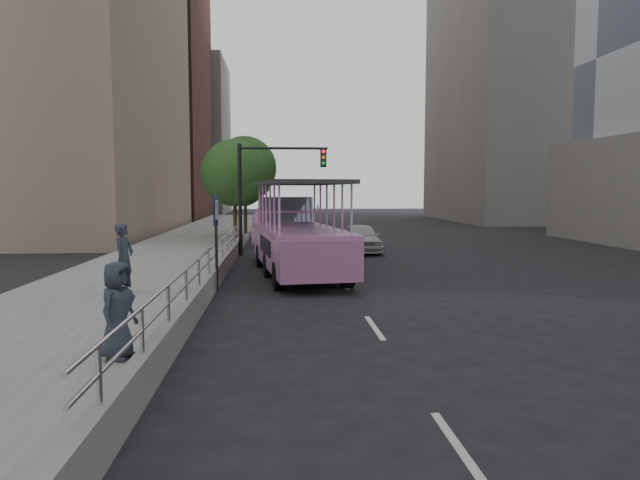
# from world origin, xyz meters

# --- Properties ---
(ground) EXTENTS (160.00, 160.00, 0.00)m
(ground) POSITION_xyz_m (0.00, 0.00, 0.00)
(ground) COLOR black
(sidewalk) EXTENTS (5.50, 80.00, 0.30)m
(sidewalk) POSITION_xyz_m (-5.75, 10.00, 0.15)
(sidewalk) COLOR #A1A19B
(sidewalk) RESTS_ON ground
(kerb_wall) EXTENTS (0.24, 30.00, 0.36)m
(kerb_wall) POSITION_xyz_m (-3.12, 2.00, 0.48)
(kerb_wall) COLOR gray
(kerb_wall) RESTS_ON sidewalk
(guardrail) EXTENTS (0.07, 22.00, 0.71)m
(guardrail) POSITION_xyz_m (-3.12, 2.00, 1.14)
(guardrail) COLOR silver
(guardrail) RESTS_ON kerb_wall
(duck_boat) EXTENTS (3.73, 10.40, 3.38)m
(duck_boat) POSITION_xyz_m (-0.55, 6.96, 1.25)
(duck_boat) COLOR black
(duck_boat) RESTS_ON ground
(car) EXTENTS (1.72, 4.18, 1.42)m
(car) POSITION_xyz_m (2.91, 13.35, 0.71)
(car) COLOR beige
(car) RESTS_ON ground
(pedestrian_near) EXTENTS (0.61, 0.78, 1.88)m
(pedestrian_near) POSITION_xyz_m (-5.24, 1.11, 1.24)
(pedestrian_near) COLOR #2B333F
(pedestrian_near) RESTS_ON sidewalk
(pedestrian_far) EXTENTS (0.74, 0.91, 1.61)m
(pedestrian_far) POSITION_xyz_m (-3.74, -4.98, 1.10)
(pedestrian_far) COLOR #2B333F
(pedestrian_far) RESTS_ON sidewalk
(parking_sign) EXTENTS (0.10, 0.66, 2.95)m
(parking_sign) POSITION_xyz_m (-3.00, 3.00, 1.83)
(parking_sign) COLOR black
(parking_sign) RESTS_ON ground
(traffic_signal) EXTENTS (4.20, 0.32, 5.20)m
(traffic_signal) POSITION_xyz_m (-1.70, 12.50, 3.50)
(traffic_signal) COLOR black
(traffic_signal) RESTS_ON ground
(street_tree_near) EXTENTS (3.52, 3.52, 5.72)m
(street_tree_near) POSITION_xyz_m (-3.30, 15.93, 3.82)
(street_tree_near) COLOR #3A271A
(street_tree_near) RESTS_ON ground
(street_tree_far) EXTENTS (3.97, 3.97, 6.45)m
(street_tree_far) POSITION_xyz_m (-3.10, 21.93, 4.31)
(street_tree_far) COLOR #3A271A
(street_tree_far) RESTS_ON ground
(midrise_brick) EXTENTS (18.00, 16.00, 26.00)m
(midrise_brick) POSITION_xyz_m (-18.00, 48.00, 13.00)
(midrise_brick) COLOR brown
(midrise_brick) RESTS_ON ground
(midrise_stone_a) EXTENTS (20.00, 20.00, 32.00)m
(midrise_stone_a) POSITION_xyz_m (26.00, 42.00, 16.00)
(midrise_stone_a) COLOR gray
(midrise_stone_a) RESTS_ON ground
(midrise_stone_b) EXTENTS (16.00, 14.00, 20.00)m
(midrise_stone_b) POSITION_xyz_m (-16.00, 64.00, 10.00)
(midrise_stone_b) COLOR gray
(midrise_stone_b) RESTS_ON ground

